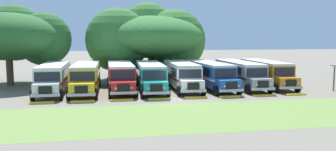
% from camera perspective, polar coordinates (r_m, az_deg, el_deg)
% --- Properties ---
extents(ground_plane, '(220.00, 220.00, 0.00)m').
position_cam_1_polar(ground_plane, '(30.83, 1.44, -3.86)').
color(ground_plane, slate).
extents(foreground_grass_strip, '(80.00, 9.08, 0.01)m').
position_cam_1_polar(foreground_grass_strip, '(24.26, 4.75, -6.73)').
color(foreground_grass_strip, olive).
rests_on(foreground_grass_strip, ground_plane).
extents(parked_bus_slot_0, '(2.89, 10.87, 2.82)m').
position_cam_1_polar(parked_bus_slot_0, '(36.07, -18.73, -0.15)').
color(parked_bus_slot_0, silver).
rests_on(parked_bus_slot_0, ground_plane).
extents(parked_bus_slot_1, '(2.79, 10.85, 2.82)m').
position_cam_1_polar(parked_bus_slot_1, '(35.49, -13.68, -0.10)').
color(parked_bus_slot_1, yellow).
rests_on(parked_bus_slot_1, ground_plane).
extents(parked_bus_slot_2, '(2.75, 10.85, 2.82)m').
position_cam_1_polar(parked_bus_slot_2, '(35.80, -8.02, 0.08)').
color(parked_bus_slot_2, red).
rests_on(parked_bus_slot_2, ground_plane).
extents(parked_bus_slot_3, '(2.96, 10.88, 2.82)m').
position_cam_1_polar(parked_bus_slot_3, '(35.52, -3.03, 0.09)').
color(parked_bus_slot_3, teal).
rests_on(parked_bus_slot_3, ground_plane).
extents(parked_bus_slot_4, '(2.88, 10.86, 2.82)m').
position_cam_1_polar(parked_bus_slot_4, '(36.55, 2.26, 0.27)').
color(parked_bus_slot_4, silver).
rests_on(parked_bus_slot_4, ground_plane).
extents(parked_bus_slot_5, '(3.30, 10.93, 2.82)m').
position_cam_1_polar(parked_bus_slot_5, '(37.02, 6.99, 0.31)').
color(parked_bus_slot_5, '#23519E').
rests_on(parked_bus_slot_5, ground_plane).
extents(parked_bus_slot_6, '(2.76, 10.85, 2.82)m').
position_cam_1_polar(parked_bus_slot_6, '(38.58, 12.01, 0.46)').
color(parked_bus_slot_6, '#9E9993').
rests_on(parked_bus_slot_6, ground_plane).
extents(parked_bus_slot_7, '(2.92, 10.87, 2.82)m').
position_cam_1_polar(parked_bus_slot_7, '(40.18, 16.15, 0.58)').
color(parked_bus_slot_7, orange).
rests_on(parked_bus_slot_7, ground_plane).
extents(curb_wheelstop_0, '(2.00, 0.36, 0.15)m').
position_cam_1_polar(curb_wheelstop_0, '(30.27, -20.51, -4.33)').
color(curb_wheelstop_0, yellow).
rests_on(curb_wheelstop_0, ground_plane).
extents(curb_wheelstop_1, '(2.00, 0.36, 0.15)m').
position_cam_1_polar(curb_wheelstop_1, '(29.84, -14.21, -4.26)').
color(curb_wheelstop_1, yellow).
rests_on(curb_wheelstop_1, ground_plane).
extents(curb_wheelstop_2, '(2.00, 0.36, 0.15)m').
position_cam_1_polar(curb_wheelstop_2, '(29.79, -7.82, -4.14)').
color(curb_wheelstop_2, yellow).
rests_on(curb_wheelstop_2, ground_plane).
extents(curb_wheelstop_3, '(2.00, 0.36, 0.15)m').
position_cam_1_polar(curb_wheelstop_3, '(30.10, -1.49, -3.97)').
color(curb_wheelstop_3, yellow).
rests_on(curb_wheelstop_3, ground_plane).
extents(curb_wheelstop_4, '(2.00, 0.36, 0.15)m').
position_cam_1_polar(curb_wheelstop_4, '(30.77, 4.64, -3.76)').
color(curb_wheelstop_4, yellow).
rests_on(curb_wheelstop_4, ground_plane).
extents(curb_wheelstop_5, '(2.00, 0.36, 0.15)m').
position_cam_1_polar(curb_wheelstop_5, '(31.78, 10.44, -3.52)').
color(curb_wheelstop_5, yellow).
rests_on(curb_wheelstop_5, ground_plane).
extents(curb_wheelstop_6, '(2.00, 0.36, 0.15)m').
position_cam_1_polar(curb_wheelstop_6, '(33.08, 15.83, -3.27)').
color(curb_wheelstop_6, yellow).
rests_on(curb_wheelstop_6, ground_plane).
extents(curb_wheelstop_7, '(2.00, 0.36, 0.15)m').
position_cam_1_polar(curb_wheelstop_7, '(34.66, 20.77, -3.01)').
color(curb_wheelstop_7, yellow).
rests_on(curb_wheelstop_7, ground_plane).
extents(broad_shade_tree, '(16.50, 15.53, 10.54)m').
position_cam_1_polar(broad_shade_tree, '(46.59, -3.11, 6.51)').
color(broad_shade_tree, brown).
rests_on(broad_shade_tree, ground_plane).
extents(secondary_tree, '(12.52, 11.72, 9.51)m').
position_cam_1_polar(secondary_tree, '(43.49, -24.58, 6.00)').
color(secondary_tree, brown).
rests_on(secondary_tree, ground_plane).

